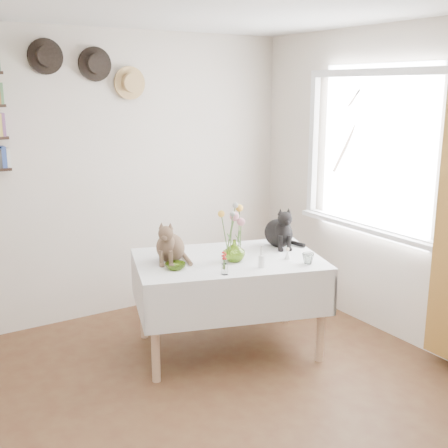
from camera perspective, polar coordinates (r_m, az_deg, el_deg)
room at (r=2.95m, az=-0.39°, el=-1.33°), size 4.08×4.58×2.58m
window at (r=4.77m, az=14.93°, el=5.80°), size 0.12×1.52×1.32m
dining_table at (r=4.34m, az=0.42°, el=-5.82°), size 1.60×1.28×0.75m
tabby_cat at (r=4.18m, az=-5.49°, el=-1.62°), size 0.35×0.36×0.33m
black_cat at (r=4.57m, az=5.59°, el=-0.16°), size 0.31×0.35×0.35m
flower_vase at (r=4.18m, az=1.07°, el=-2.72°), size 0.22×0.22×0.17m
green_bowl at (r=4.03m, az=-4.97°, el=-4.28°), size 0.20×0.20×0.05m
drinking_glass at (r=4.18m, az=8.53°, el=-3.49°), size 0.12×0.12×0.08m
candlestick at (r=4.06m, az=3.85°, el=-3.67°), size 0.05×0.05×0.17m
berry_jar at (r=3.89m, az=0.07°, el=-3.94°), size 0.05×0.05×0.19m
porcelain_figurine at (r=4.27m, az=6.48°, el=-3.05°), size 0.05×0.05×0.09m
flower_bouquet at (r=4.13m, az=0.96°, el=0.77°), size 0.17×0.12×0.39m
wall_hats at (r=4.89m, az=-13.25°, el=15.16°), size 0.98×0.09×0.48m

